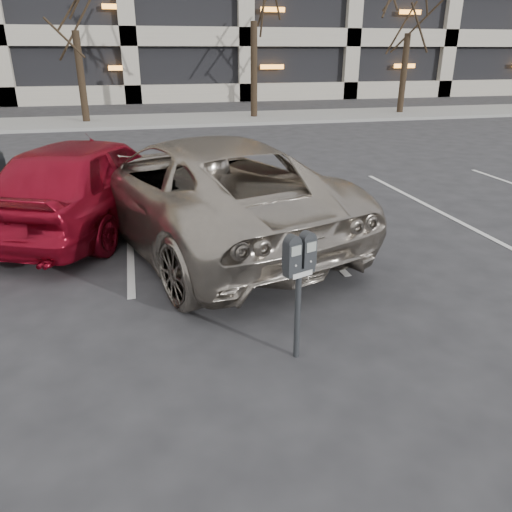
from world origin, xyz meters
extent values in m
plane|color=#28282B|center=(0.00, 0.00, 0.00)|extent=(140.00, 140.00, 0.00)
cube|color=gray|center=(0.00, 16.00, 0.06)|extent=(80.00, 4.00, 0.12)
cube|color=silver|center=(-1.40, 2.30, 0.01)|extent=(0.10, 5.20, 0.00)
cube|color=silver|center=(1.40, 2.30, 0.01)|extent=(0.10, 5.20, 0.00)
cube|color=silver|center=(4.20, 2.30, 0.01)|extent=(0.10, 5.20, 0.00)
cylinder|color=black|center=(-3.00, 16.00, 1.74)|extent=(0.28, 0.28, 3.49)
cylinder|color=black|center=(4.00, 16.00, 1.95)|extent=(0.28, 0.28, 3.89)
cylinder|color=black|center=(11.00, 16.00, 1.74)|extent=(0.28, 0.28, 3.49)
cylinder|color=black|center=(0.15, -1.91, 0.45)|extent=(0.06, 0.06, 0.90)
cube|color=black|center=(0.15, -1.91, 0.92)|extent=(0.32, 0.19, 0.06)
cube|color=silver|center=(0.17, -1.97, 0.90)|extent=(0.21, 0.08, 0.05)
cube|color=gray|center=(0.09, -2.00, 1.15)|extent=(0.10, 0.04, 0.09)
cube|color=gray|center=(0.25, -1.94, 1.15)|extent=(0.10, 0.04, 0.09)
imported|color=#A79C8E|center=(-0.28, 1.63, 0.80)|extent=(4.31, 6.33, 1.61)
cube|color=#DE5E04|center=(-0.63, 0.61, 1.61)|extent=(0.10, 0.20, 0.01)
imported|color=maroon|center=(-1.97, 2.64, 0.78)|extent=(3.53, 4.90, 1.55)
camera|label=1|loc=(-1.20, -5.85, 2.77)|focal=35.00mm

